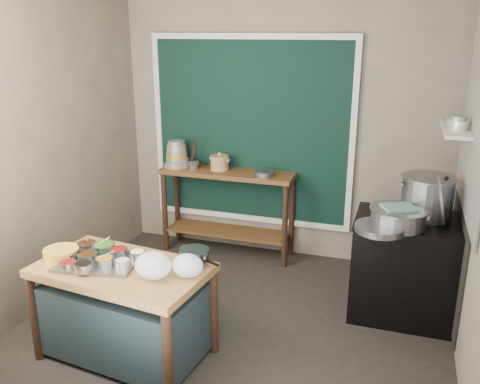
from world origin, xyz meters
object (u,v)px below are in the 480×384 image
(utensil_cup, at_px, (194,164))
(stock_pot, at_px, (427,197))
(back_counter, at_px, (228,212))
(steamer, at_px, (398,217))
(yellow_basin, at_px, (61,255))
(condiment_tray, at_px, (98,262))
(ceramic_crock, at_px, (220,164))
(stove_block, at_px, (407,269))
(saucepan, at_px, (194,257))
(prep_table, at_px, (125,312))

(utensil_cup, xyz_separation_m, stock_pot, (2.39, -0.61, 0.06))
(back_counter, distance_m, steamer, 2.06)
(yellow_basin, bearing_deg, back_counter, 74.79)
(condiment_tray, bearing_deg, back_counter, 81.97)
(condiment_tray, bearing_deg, ceramic_crock, 84.45)
(stove_block, xyz_separation_m, saucepan, (-1.51, -1.10, 0.39))
(stock_pot, bearing_deg, ceramic_crock, 163.43)
(stove_block, bearing_deg, back_counter, 158.98)
(back_counter, height_order, ceramic_crock, ceramic_crock)
(stove_block, relative_size, yellow_basin, 3.49)
(condiment_tray, relative_size, steamer, 1.22)
(saucepan, bearing_deg, steamer, 57.34)
(prep_table, xyz_separation_m, stove_block, (2.00, 1.30, 0.05))
(saucepan, distance_m, stock_pot, 2.03)
(yellow_basin, bearing_deg, stove_block, 28.82)
(condiment_tray, relative_size, ceramic_crock, 2.75)
(prep_table, xyz_separation_m, utensil_cup, (-0.29, 2.03, 0.62))
(saucepan, bearing_deg, condiment_tray, -139.36)
(stove_block, height_order, saucepan, saucepan)
(back_counter, bearing_deg, prep_table, -92.82)
(yellow_basin, distance_m, stock_pot, 2.97)
(prep_table, distance_m, back_counter, 2.03)
(stove_block, bearing_deg, saucepan, -143.79)
(utensil_cup, height_order, steamer, utensil_cup)
(ceramic_crock, height_order, stock_pot, stock_pot)
(prep_table, xyz_separation_m, condiment_tray, (-0.19, -0.01, 0.39))
(yellow_basin, xyz_separation_m, utensil_cup, (0.18, 2.08, 0.20))
(yellow_basin, height_order, steamer, steamer)
(ceramic_crock, distance_m, steamer, 2.09)
(back_counter, height_order, utensil_cup, utensil_cup)
(back_counter, distance_m, saucepan, 1.90)
(prep_table, bearing_deg, ceramic_crock, 96.41)
(stove_block, relative_size, condiment_tray, 1.57)
(saucepan, height_order, stock_pot, stock_pot)
(condiment_tray, distance_m, saucepan, 0.71)
(stock_pot, bearing_deg, saucepan, -142.90)
(prep_table, height_order, stock_pot, stock_pot)
(utensil_cup, height_order, ceramic_crock, ceramic_crock)
(stock_pot, distance_m, steamer, 0.38)
(saucepan, bearing_deg, ceramic_crock, 128.71)
(stove_block, distance_m, steamer, 0.57)
(yellow_basin, xyz_separation_m, steamer, (2.35, 1.17, 0.16))
(ceramic_crock, relative_size, steamer, 0.45)
(prep_table, height_order, utensil_cup, utensil_cup)
(back_counter, bearing_deg, condiment_tray, -98.03)
(back_counter, xyz_separation_m, stock_pot, (2.00, -0.62, 0.58))
(utensil_cup, distance_m, steamer, 2.36)
(back_counter, bearing_deg, ceramic_crock, 176.89)
(condiment_tray, distance_m, utensil_cup, 2.05)
(stove_block, bearing_deg, yellow_basin, -151.18)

